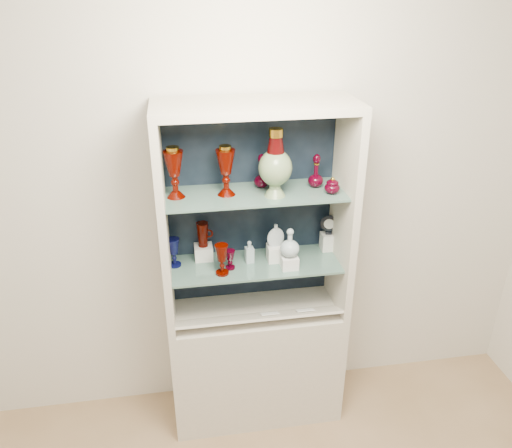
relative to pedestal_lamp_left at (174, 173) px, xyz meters
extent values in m
cube|color=beige|center=(0.41, 0.19, -0.20)|extent=(3.50, 0.02, 2.80)
cube|color=beige|center=(0.41, -0.03, -1.23)|extent=(1.00, 0.40, 0.75)
cube|color=black|center=(0.41, 0.16, -0.28)|extent=(0.98, 0.02, 1.15)
cube|color=beige|center=(-0.07, -0.03, -0.28)|extent=(0.04, 0.40, 1.15)
cube|color=beige|center=(0.89, -0.03, -0.28)|extent=(0.04, 0.40, 1.15)
cube|color=beige|center=(0.41, -0.03, 0.32)|extent=(1.00, 0.40, 0.04)
cube|color=slate|center=(0.41, -0.01, -0.56)|extent=(0.92, 0.34, 0.01)
cube|color=slate|center=(0.41, -0.01, -0.14)|extent=(0.92, 0.34, 0.01)
cube|color=beige|center=(0.41, -0.14, -0.82)|extent=(0.92, 0.17, 0.09)
cube|color=white|center=(0.46, -0.14, -0.81)|extent=(0.10, 0.06, 0.03)
cube|color=white|center=(0.67, -0.14, -0.81)|extent=(0.10, 0.06, 0.03)
cube|color=silver|center=(0.13, 0.09, -0.51)|extent=(0.10, 0.10, 0.08)
cube|color=silver|center=(0.52, 0.00, -0.51)|extent=(0.09, 0.09, 0.09)
cube|color=silver|center=(0.58, -0.09, -0.52)|extent=(0.09, 0.09, 0.07)
cube|color=silver|center=(0.85, 0.08, -0.50)|extent=(0.08, 0.08, 0.10)
camera|label=1|loc=(0.02, -2.36, 0.85)|focal=35.00mm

